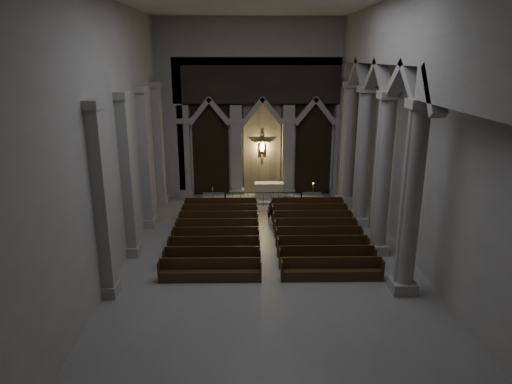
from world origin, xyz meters
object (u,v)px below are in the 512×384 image
(altar, at_px, (269,190))
(pews, at_px, (267,235))
(altar_rail, at_px, (263,197))
(worshipper, at_px, (271,212))
(candle_stand_left, at_px, (213,200))
(candle_stand_right, at_px, (313,198))

(altar, bearing_deg, pews, -93.45)
(altar_rail, relative_size, worshipper, 4.56)
(candle_stand_left, xyz_separation_m, worshipper, (3.73, -3.15, 0.23))
(candle_stand_left, height_order, worshipper, candle_stand_left)
(altar, xyz_separation_m, pews, (-0.46, -7.60, -0.33))
(worshipper, bearing_deg, pews, -91.98)
(worshipper, bearing_deg, altar_rail, 101.84)
(pews, bearing_deg, altar_rail, 90.00)
(pews, bearing_deg, altar, 86.55)
(worshipper, bearing_deg, altar, 92.86)
(altar, distance_m, candle_stand_left, 4.04)
(altar, height_order, worshipper, altar)
(candle_stand_right, relative_size, worshipper, 1.30)
(candle_stand_left, bearing_deg, candle_stand_right, 0.69)
(altar_rail, xyz_separation_m, pews, (0.00, -5.87, -0.34))
(candle_stand_left, height_order, candle_stand_right, candle_stand_right)
(altar_rail, height_order, worshipper, worshipper)
(altar_rail, height_order, pews, pews)
(altar_rail, relative_size, candle_stand_right, 3.52)
(candle_stand_left, bearing_deg, worshipper, -40.16)
(altar, relative_size, worshipper, 1.77)
(altar, height_order, pews, altar)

